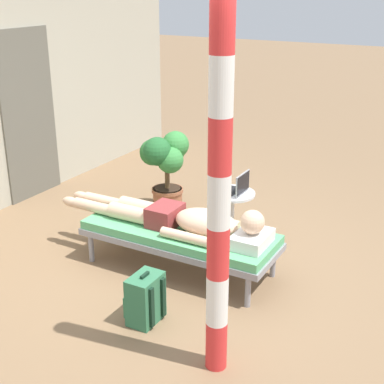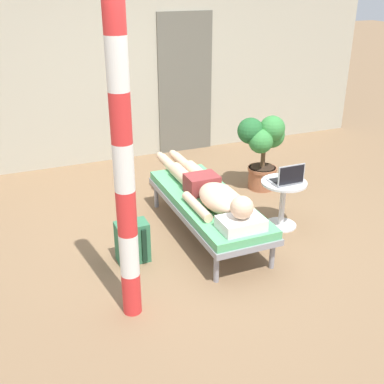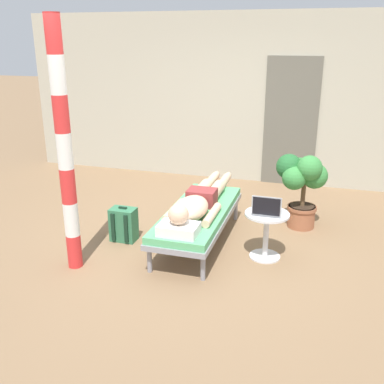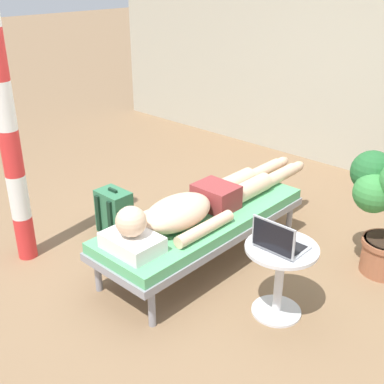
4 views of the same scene
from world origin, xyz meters
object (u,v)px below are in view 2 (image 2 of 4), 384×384
at_px(lounge_chair, 208,204).
at_px(laptop, 287,178).
at_px(backpack, 132,242).
at_px(potted_plant, 262,142).
at_px(porch_post, 124,167).
at_px(side_table, 283,196).
at_px(person_reclining, 209,190).

xyz_separation_m(lounge_chair, laptop, (0.81, -0.20, 0.24)).
distance_m(backpack, potted_plant, 2.26).
relative_size(potted_plant, porch_post, 0.38).
xyz_separation_m(lounge_chair, side_table, (0.81, -0.15, 0.01)).
bearing_deg(laptop, potted_plant, 73.81).
distance_m(lounge_chair, backpack, 0.90).
bearing_deg(porch_post, lounge_chair, 40.50).
bearing_deg(potted_plant, person_reclining, -142.04).
bearing_deg(side_table, porch_post, -157.61).
relative_size(lounge_chair, backpack, 4.34).
height_order(laptop, porch_post, porch_post).
relative_size(side_table, porch_post, 0.21).
distance_m(person_reclining, potted_plant, 1.41).
bearing_deg(lounge_chair, porch_post, -139.50).
distance_m(potted_plant, porch_post, 2.88).
bearing_deg(person_reclining, lounge_chair, 90.00).
distance_m(person_reclining, porch_post, 1.59).
xyz_separation_m(side_table, laptop, (-0.00, -0.05, 0.23)).
bearing_deg(laptop, side_table, 90.00).
bearing_deg(person_reclining, side_table, -7.65).
distance_m(laptop, porch_post, 2.15).
relative_size(laptop, backpack, 0.73).
bearing_deg(side_table, backpack, -178.57).
xyz_separation_m(person_reclining, potted_plant, (1.11, 0.87, 0.11)).
height_order(person_reclining, backpack, person_reclining).
relative_size(lounge_chair, side_table, 3.52).
height_order(lounge_chair, backpack, backpack).
bearing_deg(porch_post, laptop, 21.05).
distance_m(laptop, backpack, 1.72).
distance_m(lounge_chair, person_reclining, 0.18).
bearing_deg(backpack, person_reclining, 9.88).
xyz_separation_m(side_table, backpack, (-1.68, -0.04, -0.16)).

